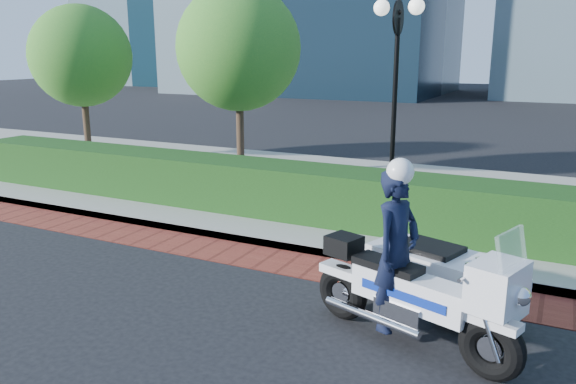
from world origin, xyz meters
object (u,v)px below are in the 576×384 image
at_px(tree_a, 81,56).
at_px(tree_b, 238,48).
at_px(police_motorcycle, 421,273).
at_px(lamppost, 396,71).

xyz_separation_m(tree_a, tree_b, (5.50, 0.00, 0.21)).
distance_m(tree_b, police_motorcycle, 9.35).
relative_size(lamppost, police_motorcycle, 1.60).
xyz_separation_m(lamppost, police_motorcycle, (1.83, -5.04, -2.21)).
xyz_separation_m(tree_b, police_motorcycle, (6.33, -6.34, -2.68)).
distance_m(lamppost, police_motorcycle, 5.80).
height_order(tree_a, tree_b, tree_b).
distance_m(lamppost, tree_b, 4.71).
bearing_deg(police_motorcycle, tree_a, 170.19).
xyz_separation_m(lamppost, tree_a, (-10.00, 1.30, 0.26)).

